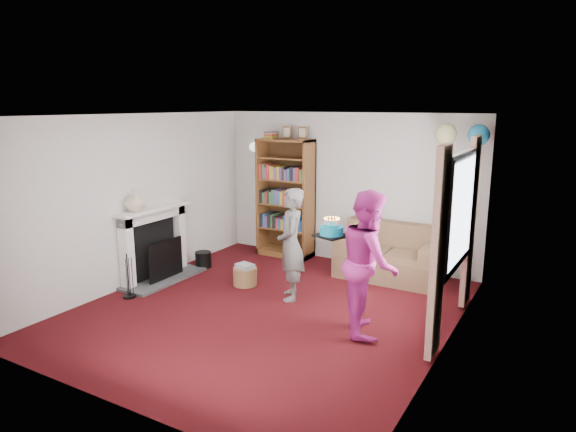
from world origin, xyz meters
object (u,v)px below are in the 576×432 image
Objects in this scene: person_striped at (291,244)px; person_magenta at (369,262)px; bookcase at (286,199)px; sofa at (391,257)px; birthday_cake at (332,231)px.

person_magenta is at bearing 39.22° from person_striped.
bookcase is 1.45× the size of sofa.
person_striped is at bearing -119.67° from sofa.
person_striped is 4.67× the size of birthday_cake.
bookcase is 6.86× the size of birthday_cake.
person_magenta is at bearing -78.08° from sofa.
person_magenta is at bearing 13.42° from birthday_cake.
sofa is 2.10m from person_magenta.
person_striped is 0.91× the size of person_magenta.
bookcase reaches higher than sofa.
person_magenta is 5.14× the size of birthday_cake.
bookcase is 1.34× the size of person_magenta.
person_magenta reaches higher than sofa.
person_striped is 1.38m from person_magenta.
person_magenta is (1.30, -0.45, 0.08)m from person_striped.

